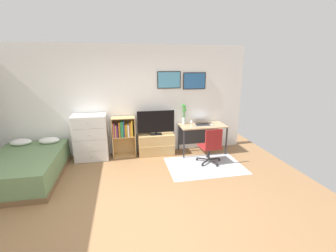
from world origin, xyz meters
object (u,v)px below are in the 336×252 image
dresser (91,138)px  computer_mouse (212,124)px  bamboo_vase (184,114)px  wine_glass (192,121)px  laptop (202,122)px  bed (25,167)px  office_chair (211,145)px  television (156,123)px  tv_stand (156,144)px  desk (201,129)px  bookshelf (123,133)px

dresser → computer_mouse: dresser is taller
computer_mouse → bamboo_vase: size_ratio=0.20×
dresser → wine_glass: bearing=-3.5°
dresser → laptop: 2.77m
laptop → bed: bearing=-167.5°
dresser → office_chair: 2.83m
bed → television: size_ratio=2.09×
bed → television: bearing=15.1°
bamboo_vase → office_chair: bearing=-67.0°
dresser → bamboo_vase: bamboo_vase is taller
tv_stand → wine_glass: 1.08m
office_chair → bamboo_vase: (-0.39, 0.93, 0.53)m
laptop → computer_mouse: size_ratio=4.11×
bed → desk: bearing=10.7°
tv_stand → wine_glass: wine_glass is taller
dresser → desk: 2.76m
tv_stand → laptop: (1.19, -0.02, 0.54)m
desk → bamboo_vase: size_ratio=2.27×
dresser → office_chair: bearing=-16.6°
bed → laptop: (3.95, 0.75, 0.55)m
wine_glass → desk: bearing=24.7°
television → dresser: bearing=179.7°
dresser → bookshelf: bearing=4.2°
television → desk: television is taller
bookshelf → tv_stand: bookshelf is taller
bookshelf → desk: bearing=-1.8°
bookshelf → desk: size_ratio=0.85×
bed → dresser: 1.44m
television → desk: size_ratio=0.79×
bookshelf → office_chair: (1.95, -0.87, -0.15)m
tv_stand → television: 0.57m
dresser → computer_mouse: 3.01m
tv_stand → office_chair: size_ratio=1.04×
laptop → wine_glass: bearing=-153.7°
desk → bed: bearing=-169.3°
computer_mouse → bamboo_vase: bamboo_vase is taller
bookshelf → desk: (1.99, -0.06, 0.00)m
desk → computer_mouse: bearing=-30.0°
bookshelf → tv_stand: 0.87m
tv_stand → office_chair: bearing=-35.7°
tv_stand → office_chair: (1.15, -0.82, 0.19)m
bookshelf → wine_glass: bookshelf is taller
tv_stand → desk: 1.23m
bed → bamboo_vase: 3.69m
laptop → bamboo_vase: bearing=165.5°
dresser → bookshelf: size_ratio=1.11×
bed → office_chair: (3.91, -0.06, 0.20)m
computer_mouse → wine_glass: bearing=-179.5°
bed → desk: size_ratio=1.65×
computer_mouse → wine_glass: wine_glass is taller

